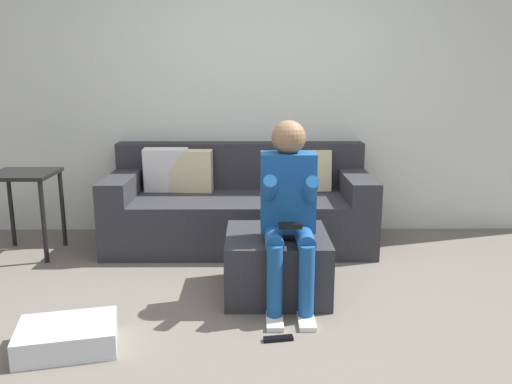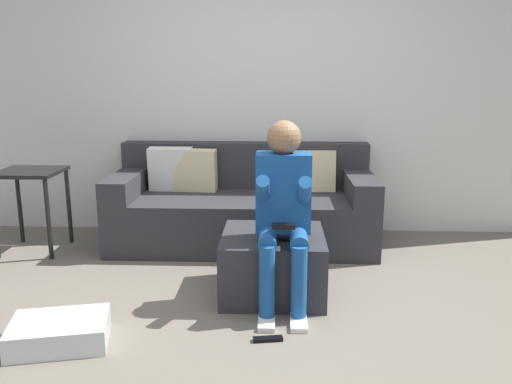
{
  "view_description": "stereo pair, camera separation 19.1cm",
  "coord_description": "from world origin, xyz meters",
  "px_view_note": "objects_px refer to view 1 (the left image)",
  "views": [
    {
      "loc": [
        -0.07,
        -2.91,
        1.47
      ],
      "look_at": [
        -0.04,
        0.99,
        0.59
      ],
      "focal_mm": 37.09,
      "sensor_mm": 36.0,
      "label": 1
    },
    {
      "loc": [
        0.12,
        -2.91,
        1.47
      ],
      "look_at": [
        -0.04,
        0.99,
        0.59
      ],
      "focal_mm": 37.09,
      "sensor_mm": 36.0,
      "label": 2
    }
  ],
  "objects_px": {
    "couch_sectional": "(239,207)",
    "remote_near_ottoman": "(278,339)",
    "person_seated": "(289,202)",
    "side_table": "(24,187)",
    "ottoman": "(277,263)",
    "storage_bin": "(67,337)"
  },
  "relations": [
    {
      "from": "couch_sectional",
      "to": "person_seated",
      "type": "relative_size",
      "value": 1.89
    },
    {
      "from": "ottoman",
      "to": "person_seated",
      "type": "distance_m",
      "value": 0.5
    },
    {
      "from": "storage_bin",
      "to": "person_seated",
      "type": "bearing_deg",
      "value": 25.59
    },
    {
      "from": "couch_sectional",
      "to": "storage_bin",
      "type": "relative_size",
      "value": 4.31
    },
    {
      "from": "person_seated",
      "to": "remote_near_ottoman",
      "type": "height_order",
      "value": "person_seated"
    },
    {
      "from": "person_seated",
      "to": "storage_bin",
      "type": "xyz_separation_m",
      "value": [
        -1.23,
        -0.59,
        -0.61
      ]
    },
    {
      "from": "person_seated",
      "to": "side_table",
      "type": "relative_size",
      "value": 1.72
    },
    {
      "from": "storage_bin",
      "to": "couch_sectional",
      "type": "bearing_deg",
      "value": 64.36
    },
    {
      "from": "storage_bin",
      "to": "side_table",
      "type": "relative_size",
      "value": 0.75
    },
    {
      "from": "ottoman",
      "to": "person_seated",
      "type": "bearing_deg",
      "value": -68.43
    },
    {
      "from": "couch_sectional",
      "to": "remote_near_ottoman",
      "type": "height_order",
      "value": "couch_sectional"
    },
    {
      "from": "ottoman",
      "to": "storage_bin",
      "type": "distance_m",
      "value": 1.4
    },
    {
      "from": "couch_sectional",
      "to": "ottoman",
      "type": "bearing_deg",
      "value": -75.57
    },
    {
      "from": "couch_sectional",
      "to": "side_table",
      "type": "distance_m",
      "value": 1.77
    },
    {
      "from": "ottoman",
      "to": "remote_near_ottoman",
      "type": "distance_m",
      "value": 0.7
    },
    {
      "from": "ottoman",
      "to": "storage_bin",
      "type": "height_order",
      "value": "ottoman"
    },
    {
      "from": "side_table",
      "to": "ottoman",
      "type": "bearing_deg",
      "value": -21.94
    },
    {
      "from": "side_table",
      "to": "couch_sectional",
      "type": "bearing_deg",
      "value": 9.36
    },
    {
      "from": "person_seated",
      "to": "side_table",
      "type": "height_order",
      "value": "person_seated"
    },
    {
      "from": "ottoman",
      "to": "side_table",
      "type": "height_order",
      "value": "side_table"
    },
    {
      "from": "storage_bin",
      "to": "remote_near_ottoman",
      "type": "relative_size",
      "value": 3.09
    },
    {
      "from": "side_table",
      "to": "person_seated",
      "type": "bearing_deg",
      "value": -25.08
    }
  ]
}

